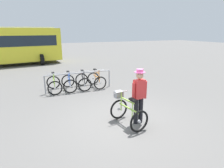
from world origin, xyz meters
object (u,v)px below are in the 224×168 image
Objects in this scene: racked_bike_lime at (54,84)px; racked_bike_blue at (69,83)px; racked_bike_black at (83,81)px; featured_bicycle at (127,110)px; person_with_featured_bike at (139,94)px; racked_bike_orange at (97,80)px.

racked_bike_lime is 1.00× the size of racked_bike_blue.
racked_bike_black and featured_bicycle have the same top height.
racked_bike_black is 0.96× the size of featured_bicycle.
racked_bike_blue is 4.50m from person_with_featured_bike.
racked_bike_orange is (0.70, -0.01, -0.00)m from racked_bike_black.
person_with_featured_bike reaches higher than racked_bike_orange.
person_with_featured_bike is at bearing -65.36° from racked_bike_lime.
racked_bike_black is 0.70m from racked_bike_orange.
racked_bike_blue is at bearing 178.82° from racked_bike_orange.
person_with_featured_bike is (-0.13, -4.25, 0.58)m from racked_bike_orange.
racked_bike_orange is at bearing -1.18° from racked_bike_blue.
racked_bike_black is at bearing 92.76° from featured_bicycle.
racked_bike_black is at bearing -1.18° from racked_bike_lime.
racked_bike_lime is 0.70m from racked_bike_blue.
racked_bike_lime and racked_bike_blue have the same top height.
racked_bike_orange is 4.19m from featured_bicycle.
person_with_featured_bike is (1.27, -4.28, 0.58)m from racked_bike_blue.
racked_bike_blue and racked_bike_black have the same top height.
racked_bike_lime is at bearing 114.64° from person_with_featured_bike.
racked_bike_black is at bearing 97.59° from person_with_featured_bike.
racked_bike_lime is at bearing 178.82° from racked_bike_black.
featured_bicycle is at bearing -77.86° from racked_bike_blue.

